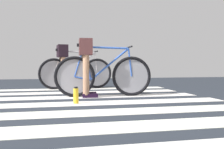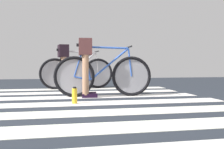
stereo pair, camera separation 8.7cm
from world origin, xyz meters
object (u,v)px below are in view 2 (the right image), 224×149
at_px(bicycle_2_of_2, 77,72).
at_px(water_bottle, 75,96).
at_px(bicycle_1_of_2, 103,75).
at_px(cyclist_1_of_2, 85,60).
at_px(cyclist_2_of_2, 63,61).

height_order(bicycle_2_of_2, water_bottle, bicycle_2_of_2).
relative_size(bicycle_1_of_2, cyclist_1_of_2, 1.71).
bearing_deg(bicycle_1_of_2, cyclist_2_of_2, 115.91).
relative_size(cyclist_1_of_2, water_bottle, 4.11).
bearing_deg(bicycle_2_of_2, cyclist_1_of_2, -94.30).
bearing_deg(water_bottle, cyclist_1_of_2, 73.10).
bearing_deg(cyclist_1_of_2, bicycle_2_of_2, 94.88).
relative_size(cyclist_1_of_2, bicycle_2_of_2, 0.59).
bearing_deg(water_bottle, bicycle_2_of_2, 85.42).
distance_m(cyclist_1_of_2, cyclist_2_of_2, 1.61).
relative_size(cyclist_1_of_2, cyclist_2_of_2, 0.99).
bearing_deg(cyclist_2_of_2, bicycle_2_of_2, 0.00).
height_order(bicycle_1_of_2, cyclist_2_of_2, cyclist_2_of_2).
bearing_deg(water_bottle, cyclist_2_of_2, 92.88).
bearing_deg(bicycle_1_of_2, water_bottle, -122.47).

